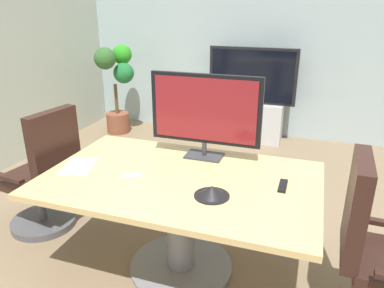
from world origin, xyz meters
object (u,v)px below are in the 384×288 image
object	(u,v)px
potted_plant	(116,79)
office_chair_right	(379,264)
tv_monitor	(205,111)
conference_phone	(212,192)
conference_table	(180,202)
wall_display_unit	(250,110)
remote_control	(283,186)
office_chair_left	(45,181)

from	to	relation	value
potted_plant	office_chair_right	bearing A→B (deg)	-39.93
tv_monitor	conference_phone	xyz separation A→B (m)	(0.23, -0.59, -0.33)
office_chair_right	conference_phone	world-z (taller)	office_chair_right
tv_monitor	conference_phone	world-z (taller)	tv_monitor
conference_table	wall_display_unit	world-z (taller)	wall_display_unit
tv_monitor	remote_control	xyz separation A→B (m)	(0.62, -0.32, -0.35)
tv_monitor	remote_control	distance (m)	0.78
tv_monitor	potted_plant	world-z (taller)	tv_monitor
office_chair_right	potted_plant	distance (m)	4.26
conference_table	tv_monitor	distance (m)	0.69
conference_table	tv_monitor	world-z (taller)	tv_monitor
office_chair_left	remote_control	xyz separation A→B (m)	(1.94, -0.05, 0.31)
office_chair_left	remote_control	size ratio (longest dim) A/B	6.41
conference_phone	tv_monitor	bearing A→B (deg)	111.08
office_chair_left	office_chair_right	bearing A→B (deg)	92.70
office_chair_left	remote_control	bearing A→B (deg)	96.92
office_chair_left	tv_monitor	world-z (taller)	tv_monitor
conference_phone	conference_table	bearing A→B (deg)	146.22
office_chair_right	conference_table	bearing A→B (deg)	86.82
remote_control	office_chair_left	bearing A→B (deg)	178.62
tv_monitor	office_chair_left	bearing A→B (deg)	-168.21
potted_plant	conference_phone	size ratio (longest dim) A/B	5.88
office_chair_right	remote_control	bearing A→B (deg)	73.54
tv_monitor	remote_control	world-z (taller)	tv_monitor
office_chair_right	conference_phone	bearing A→B (deg)	95.95
office_chair_left	potted_plant	size ratio (longest dim) A/B	0.84
wall_display_unit	potted_plant	distance (m)	2.01
conference_table	remote_control	distance (m)	0.71
potted_plant	remote_control	xyz separation A→B (m)	(2.66, -2.52, -0.06)
office_chair_left	wall_display_unit	distance (m)	3.05
conference_table	potted_plant	distance (m)	3.29
wall_display_unit	conference_phone	distance (m)	3.14
tv_monitor	potted_plant	distance (m)	3.02
office_chair_right	tv_monitor	world-z (taller)	tv_monitor
tv_monitor	wall_display_unit	size ratio (longest dim) A/B	0.64
office_chair_right	potted_plant	world-z (taller)	potted_plant
conference_phone	potted_plant	bearing A→B (deg)	129.09
office_chair_right	tv_monitor	bearing A→B (deg)	69.08
potted_plant	conference_phone	bearing A→B (deg)	-50.91
remote_control	potted_plant	bearing A→B (deg)	136.53
office_chair_left	potted_plant	world-z (taller)	potted_plant
wall_display_unit	remote_control	world-z (taller)	wall_display_unit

